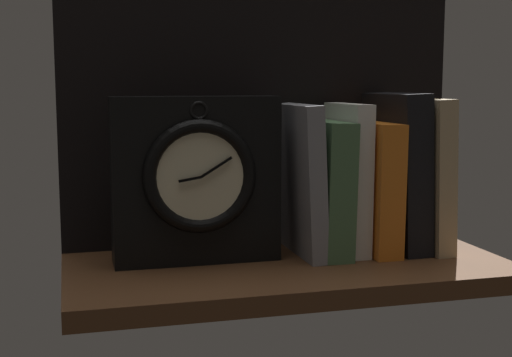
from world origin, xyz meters
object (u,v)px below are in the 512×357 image
(book_black_skeptic, at_px, (396,171))
(book_gray_chess, at_px, (300,180))
(book_orange_pandolfini, at_px, (369,186))
(book_green_romantic, at_px, (323,187))
(book_tan_shortstories, at_px, (419,173))
(framed_clock, at_px, (196,179))
(book_white_catcher, at_px, (347,178))

(book_black_skeptic, bearing_deg, book_gray_chess, 180.00)
(book_orange_pandolfini, bearing_deg, book_green_romantic, 180.00)
(book_gray_chess, height_order, book_tan_shortstories, book_tan_shortstories)
(book_orange_pandolfini, xyz_separation_m, framed_clock, (-0.25, -0.01, 0.02))
(book_green_romantic, distance_m, framed_clock, 0.18)
(book_green_romantic, bearing_deg, framed_clock, -177.00)
(book_gray_chess, xyz_separation_m, book_white_catcher, (0.07, 0.00, 0.00))
(book_orange_pandolfini, bearing_deg, book_tan_shortstories, 0.00)
(book_white_catcher, bearing_deg, framed_clock, -177.49)
(book_green_romantic, distance_m, book_white_catcher, 0.04)
(book_white_catcher, distance_m, book_orange_pandolfini, 0.04)
(book_orange_pandolfini, xyz_separation_m, book_black_skeptic, (0.04, 0.00, 0.02))
(book_orange_pandolfini, xyz_separation_m, book_tan_shortstories, (0.08, 0.00, 0.02))
(book_green_romantic, bearing_deg, book_gray_chess, 180.00)
(book_gray_chess, bearing_deg, book_green_romantic, 0.00)
(book_green_romantic, bearing_deg, book_black_skeptic, 0.00)
(book_black_skeptic, xyz_separation_m, book_tan_shortstories, (0.04, 0.00, -0.00))
(book_white_catcher, relative_size, framed_clock, 0.95)
(book_green_romantic, distance_m, book_black_skeptic, 0.11)
(book_gray_chess, height_order, book_white_catcher, same)
(book_green_romantic, bearing_deg, book_orange_pandolfini, 0.00)
(book_orange_pandolfini, distance_m, book_tan_shortstories, 0.08)
(book_tan_shortstories, distance_m, framed_clock, 0.33)
(book_orange_pandolfini, distance_m, book_black_skeptic, 0.05)
(book_green_romantic, bearing_deg, book_white_catcher, 0.00)
(book_white_catcher, distance_m, book_black_skeptic, 0.08)
(book_gray_chess, distance_m, book_tan_shortstories, 0.18)
(book_white_catcher, bearing_deg, book_black_skeptic, 0.00)
(book_black_skeptic, relative_size, book_tan_shortstories, 1.03)
(book_gray_chess, xyz_separation_m, book_orange_pandolfini, (0.10, 0.00, -0.01))
(book_tan_shortstories, height_order, framed_clock, framed_clock)
(book_black_skeptic, bearing_deg, framed_clock, -178.14)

